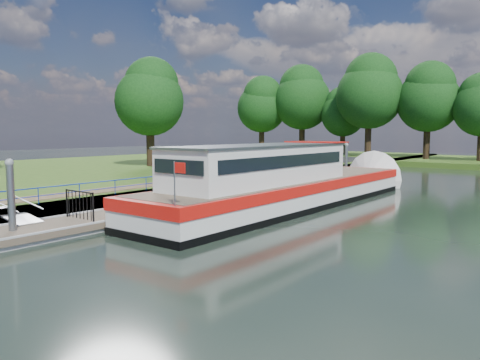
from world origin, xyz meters
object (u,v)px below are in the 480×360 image
Objects in this scene: barge at (294,185)px; car_b at (296,152)px; car_c at (259,152)px; car_a at (326,155)px; car_d at (321,152)px; pontoon at (244,195)px.

barge is 29.35m from car_b.
car_c is (-4.38, -1.16, -0.01)m from car_b.
car_c is at bearing 174.50° from car_a.
car_b is 4.53m from car_c.
car_d is at bearing -148.16° from car_c.
pontoon is at bearing -51.85° from car_d.
car_b is 3.44m from car_d.
car_b is (-15.03, 25.20, 0.41)m from barge.
car_b reaches higher than car_d.
car_b is at bearing 120.80° from barge.
car_c reaches higher than car_a.
car_c reaches higher than pontoon.
pontoon is 27.34m from car_b.
car_a is 0.91× the size of car_b.
barge is at bearing -6.49° from pontoon.
barge is 25.32m from car_a.
car_c reaches higher than car_d.
car_a is (-10.18, 23.17, 0.37)m from barge.
car_d is (5.96, 4.22, -0.00)m from car_c.
car_b is at bearing -98.61° from car_d.
car_c is (-19.41, 24.04, 0.40)m from barge.
car_c is at bearing 128.91° from barge.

